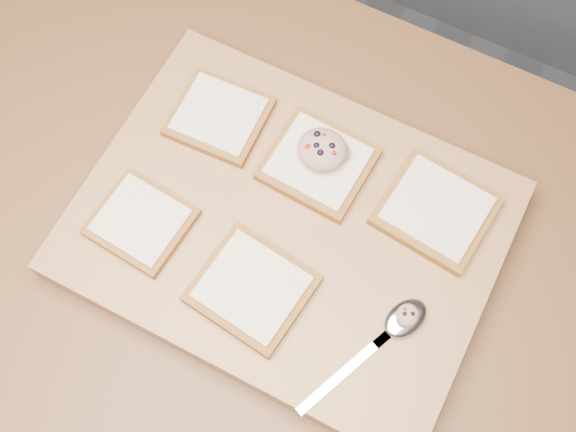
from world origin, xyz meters
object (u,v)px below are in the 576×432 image
at_px(bread_far_center, 318,163).
at_px(tuna_salad_dollop, 322,149).
at_px(cutting_board, 288,229).
at_px(spoon, 397,326).

xyz_separation_m(bread_far_center, tuna_salad_dollop, (0.00, 0.01, 0.02)).
relative_size(cutting_board, tuna_salad_dollop, 8.13).
height_order(tuna_salad_dollop, spoon, tuna_salad_dollop).
bearing_deg(spoon, tuna_salad_dollop, 138.46).
distance_m(bread_far_center, tuna_salad_dollop, 0.03).
bearing_deg(tuna_salad_dollop, spoon, -41.54).
bearing_deg(bread_far_center, spoon, -39.87).
xyz_separation_m(cutting_board, bread_far_center, (-0.00, 0.09, 0.03)).
distance_m(cutting_board, spoon, 0.19).
distance_m(bread_far_center, spoon, 0.23).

